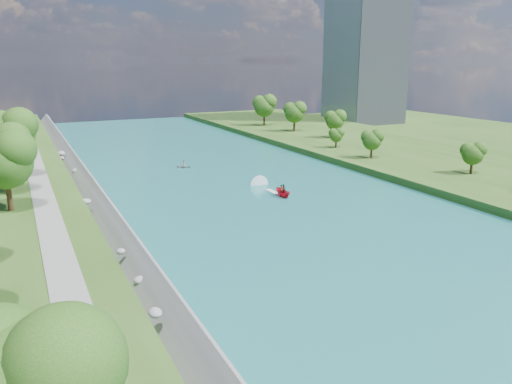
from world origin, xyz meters
TOP-DOWN VIEW (x-y plane):
  - ground at (0.00, 0.00)m, footprint 260.00×260.00m
  - river_water at (0.00, 20.00)m, footprint 55.00×240.00m
  - berm_east at (49.50, 20.00)m, footprint 44.00×240.00m
  - riprap_bank at (-25.86, 19.45)m, footprint 4.18×236.00m
  - riverside_path at (-32.50, 20.00)m, footprint 3.00×200.00m
  - office_tower at (82.50, 95.00)m, footprint 22.00×22.00m
  - trees_east at (41.03, 37.78)m, footprint 14.79×135.77m
  - motorboat at (4.33, 15.93)m, footprint 3.60×18.69m
  - raft at (-3.43, 43.75)m, footprint 3.64×3.45m

SIDE VIEW (x-z plane):
  - ground at x=0.00m, z-range 0.00..0.00m
  - river_water at x=0.00m, z-range 0.00..0.10m
  - raft at x=-3.43m, z-range -0.33..1.25m
  - motorboat at x=4.33m, z-range -0.36..1.79m
  - berm_east at x=49.50m, z-range 0.00..1.50m
  - riprap_bank at x=-25.86m, z-range -0.29..3.90m
  - riverside_path at x=-32.50m, z-range 3.50..3.60m
  - trees_east at x=41.03m, z-range 0.64..12.56m
  - office_tower at x=82.50m, z-range 0.00..60.00m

